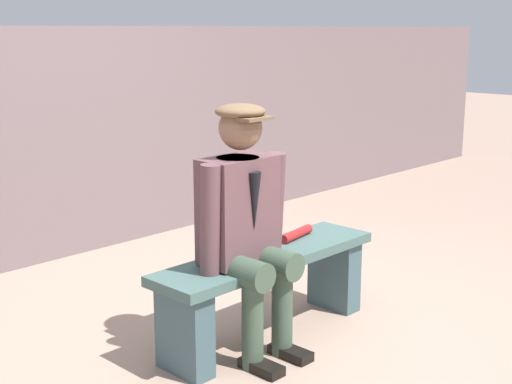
% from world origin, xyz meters
% --- Properties ---
extents(ground_plane, '(30.00, 30.00, 0.00)m').
position_xyz_m(ground_plane, '(0.00, 0.00, 0.00)').
color(ground_plane, gray).
extents(bench, '(1.42, 0.37, 0.49)m').
position_xyz_m(bench, '(0.00, 0.00, 0.32)').
color(bench, '#415E5A').
rests_on(bench, ground).
extents(seated_man, '(0.57, 0.50, 1.31)m').
position_xyz_m(seated_man, '(0.22, 0.05, 0.72)').
color(seated_man, brown).
rests_on(seated_man, ground).
extents(rolled_magazine, '(0.28, 0.10, 0.05)m').
position_xyz_m(rolled_magazine, '(-0.31, -0.06, 0.51)').
color(rolled_magazine, '#B21E1E').
rests_on(rolled_magazine, bench).
extents(stadium_wall, '(12.00, 0.24, 1.69)m').
position_xyz_m(stadium_wall, '(0.00, -2.16, 0.84)').
color(stadium_wall, '#715E61').
rests_on(stadium_wall, ground).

